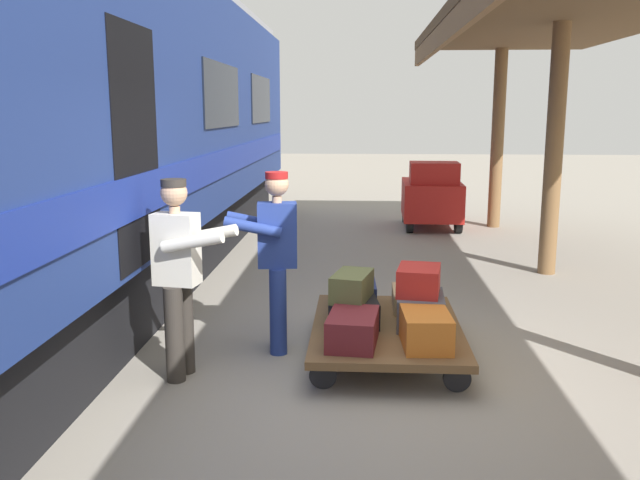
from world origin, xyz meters
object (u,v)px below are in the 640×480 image
object	(u,v)px
porter_in_overalls	(275,255)
baggage_tug	(432,196)
suitcase_maroon_trunk	(353,329)
suitcase_slate_roller	(420,310)
suitcase_tan_vintage	(415,299)
suitcase_orange_carryall	(426,329)
suitcase_black_hardshell	(353,312)
porter_by_door	(179,272)
luggage_cart	(386,329)
suitcase_olive_duffel	(352,286)
suitcase_red_plastic	(419,280)
suitcase_navy_fabric	(354,294)

from	to	relation	value
porter_in_overalls	baggage_tug	world-z (taller)	porter_in_overalls
suitcase_maroon_trunk	suitcase_slate_roller	world-z (taller)	suitcase_slate_roller
suitcase_tan_vintage	baggage_tug	distance (m)	6.50
suitcase_maroon_trunk	suitcase_slate_roller	distance (m)	0.82
suitcase_orange_carryall	baggage_tug	size ratio (longest dim) A/B	0.34
suitcase_black_hardshell	porter_by_door	size ratio (longest dim) A/B	0.28
suitcase_maroon_trunk	suitcase_orange_carryall	world-z (taller)	suitcase_orange_carryall
luggage_cart	baggage_tug	distance (m)	7.09
suitcase_black_hardshell	suitcase_orange_carryall	world-z (taller)	suitcase_orange_carryall
luggage_cart	suitcase_black_hardshell	size ratio (longest dim) A/B	4.22
porter_in_overalls	suitcase_tan_vintage	bearing A→B (deg)	-161.01
porter_by_door	baggage_tug	xyz separation A→B (m)	(-2.89, -7.60, -0.30)
baggage_tug	suitcase_orange_carryall	bearing A→B (deg)	83.75
suitcase_olive_duffel	suitcase_maroon_trunk	bearing A→B (deg)	91.74
suitcase_black_hardshell	suitcase_olive_duffel	world-z (taller)	suitcase_olive_duffel
suitcase_olive_duffel	baggage_tug	size ratio (longest dim) A/B	0.31
luggage_cart	suitcase_olive_duffel	distance (m)	0.52
suitcase_tan_vintage	suitcase_red_plastic	world-z (taller)	suitcase_red_plastic
porter_in_overalls	porter_by_door	distance (m)	1.00
suitcase_olive_duffel	suitcase_red_plastic	bearing A→B (deg)	-178.29
suitcase_black_hardshell	baggage_tug	xyz separation A→B (m)	(-1.44, -6.99, 0.21)
suitcase_navy_fabric	suitcase_maroon_trunk	bearing A→B (deg)	90.00
suitcase_navy_fabric	suitcase_olive_duffel	bearing A→B (deg)	88.25
baggage_tug	luggage_cart	bearing A→B (deg)	80.80
suitcase_black_hardshell	suitcase_olive_duffel	bearing A→B (deg)	-2.52
suitcase_orange_carryall	suitcase_navy_fabric	bearing A→B (deg)	-60.60
suitcase_tan_vintage	suitcase_black_hardshell	size ratio (longest dim) A/B	1.23
suitcase_maroon_trunk	suitcase_olive_duffel	world-z (taller)	suitcase_olive_duffel
suitcase_navy_fabric	suitcase_orange_carryall	distance (m)	1.25
porter_in_overalls	suitcase_maroon_trunk	bearing A→B (deg)	139.50
suitcase_tan_vintage	suitcase_olive_duffel	bearing A→B (deg)	40.78
suitcase_slate_roller	porter_in_overalls	size ratio (longest dim) A/B	0.35
suitcase_red_plastic	porter_by_door	xyz separation A→B (m)	(2.05, 0.63, 0.20)
suitcase_olive_duffel	baggage_tug	world-z (taller)	baggage_tug
porter_in_overalls	porter_by_door	world-z (taller)	same
suitcase_navy_fabric	baggage_tug	xyz separation A→B (m)	(-1.44, -6.44, 0.19)
porter_in_overalls	porter_by_door	xyz separation A→B (m)	(0.72, 0.70, 0.00)
luggage_cart	suitcase_red_plastic	distance (m)	0.55
porter_in_overalls	porter_by_door	size ratio (longest dim) A/B	1.00
suitcase_black_hardshell	porter_in_overalls	world-z (taller)	porter_in_overalls
luggage_cart	baggage_tug	xyz separation A→B (m)	(-1.13, -6.99, 0.37)
suitcase_black_hardshell	porter_in_overalls	size ratio (longest dim) A/B	0.28
suitcase_slate_roller	suitcase_orange_carryall	xyz separation A→B (m)	(0.00, 0.54, -0.00)
baggage_tug	suitcase_red_plastic	bearing A→B (deg)	83.10
suitcase_tan_vintage	porter_by_door	world-z (taller)	porter_by_door
luggage_cart	suitcase_orange_carryall	size ratio (longest dim) A/B	3.32
porter_in_overalls	suitcase_slate_roller	bearing A→B (deg)	176.55
suitcase_slate_roller	suitcase_olive_duffel	xyz separation A→B (m)	(0.63, -0.00, 0.22)
suitcase_orange_carryall	suitcase_olive_duffel	xyz separation A→B (m)	(0.63, -0.55, 0.22)
suitcase_olive_duffel	suitcase_red_plastic	distance (m)	0.62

